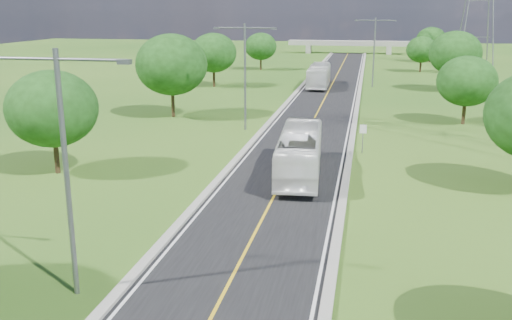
# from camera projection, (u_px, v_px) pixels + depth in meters

# --- Properties ---
(ground) EXTENTS (260.00, 260.00, 0.00)m
(ground) POSITION_uv_depth(u_px,v_px,m) (321.00, 106.00, 67.97)
(ground) COLOR #214F16
(ground) RESTS_ON ground
(road) EXTENTS (8.00, 150.00, 0.06)m
(road) POSITION_uv_depth(u_px,v_px,m) (325.00, 98.00, 73.64)
(road) COLOR black
(road) RESTS_ON ground
(curb_left) EXTENTS (0.50, 150.00, 0.22)m
(curb_left) POSITION_uv_depth(u_px,v_px,m) (292.00, 97.00, 74.42)
(curb_left) COLOR gray
(curb_left) RESTS_ON ground
(curb_right) EXTENTS (0.50, 150.00, 0.22)m
(curb_right) POSITION_uv_depth(u_px,v_px,m) (358.00, 99.00, 72.83)
(curb_right) COLOR gray
(curb_right) RESTS_ON ground
(speed_limit_sign) EXTENTS (0.55, 0.09, 2.40)m
(speed_limit_sign) POSITION_uv_depth(u_px,v_px,m) (363.00, 134.00, 45.73)
(speed_limit_sign) COLOR slate
(speed_limit_sign) RESTS_ON ground
(overpass) EXTENTS (30.00, 3.00, 3.20)m
(overpass) POSITION_uv_depth(u_px,v_px,m) (348.00, 44.00, 143.11)
(overpass) COLOR gray
(overpass) RESTS_ON ground
(streetlight_near_left) EXTENTS (5.90, 0.25, 10.00)m
(streetlight_near_left) POSITION_uv_depth(u_px,v_px,m) (65.00, 154.00, 22.07)
(streetlight_near_left) COLOR slate
(streetlight_near_left) RESTS_ON ground
(streetlight_mid_left) EXTENTS (5.90, 0.25, 10.00)m
(streetlight_mid_left) POSITION_uv_depth(u_px,v_px,m) (245.00, 68.00, 53.33)
(streetlight_mid_left) COLOR slate
(streetlight_mid_left) RESTS_ON ground
(streetlight_far_right) EXTENTS (5.90, 0.25, 10.00)m
(streetlight_far_right) POSITION_uv_depth(u_px,v_px,m) (374.00, 46.00, 82.35)
(streetlight_far_right) COLOR slate
(streetlight_far_right) RESTS_ON ground
(tree_lb) EXTENTS (6.30, 6.30, 7.33)m
(tree_lb) POSITION_uv_depth(u_px,v_px,m) (52.00, 109.00, 39.44)
(tree_lb) COLOR black
(tree_lb) RESTS_ON ground
(tree_lc) EXTENTS (7.56, 7.56, 8.79)m
(tree_lc) POSITION_uv_depth(u_px,v_px,m) (171.00, 65.00, 59.85)
(tree_lc) COLOR black
(tree_lc) RESTS_ON ground
(tree_ld) EXTENTS (6.72, 6.72, 7.82)m
(tree_ld) POSITION_uv_depth(u_px,v_px,m) (214.00, 53.00, 83.12)
(tree_ld) COLOR black
(tree_ld) RESTS_ON ground
(tree_le) EXTENTS (5.88, 5.88, 6.84)m
(tree_le) POSITION_uv_depth(u_px,v_px,m) (261.00, 46.00, 105.54)
(tree_le) COLOR black
(tree_le) RESTS_ON ground
(tree_rc) EXTENTS (5.88, 5.88, 6.84)m
(tree_rc) POSITION_uv_depth(u_px,v_px,m) (467.00, 81.00, 56.46)
(tree_rc) COLOR black
(tree_rc) RESTS_ON ground
(tree_rd) EXTENTS (7.14, 7.14, 8.30)m
(tree_rd) POSITION_uv_depth(u_px,v_px,m) (455.00, 53.00, 78.57)
(tree_rd) COLOR black
(tree_rd) RESTS_ON ground
(tree_re) EXTENTS (5.46, 5.46, 6.35)m
(tree_re) POSITION_uv_depth(u_px,v_px,m) (422.00, 50.00, 102.10)
(tree_re) COLOR black
(tree_re) RESTS_ON ground
(tree_rf) EXTENTS (6.30, 6.30, 7.33)m
(tree_rf) POSITION_uv_depth(u_px,v_px,m) (431.00, 40.00, 120.22)
(tree_rf) COLOR black
(tree_rf) RESTS_ON ground
(bus_outbound) EXTENTS (3.55, 11.92, 3.28)m
(bus_outbound) POSITION_uv_depth(u_px,v_px,m) (300.00, 152.00, 39.52)
(bus_outbound) COLOR white
(bus_outbound) RESTS_ON road
(bus_inbound) EXTENTS (2.99, 11.88, 3.30)m
(bus_inbound) POSITION_uv_depth(u_px,v_px,m) (319.00, 76.00, 83.35)
(bus_inbound) COLOR silver
(bus_inbound) RESTS_ON road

